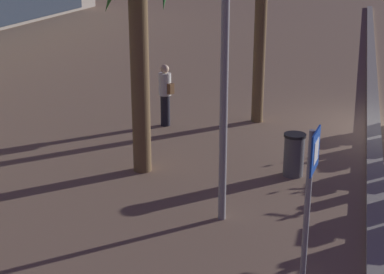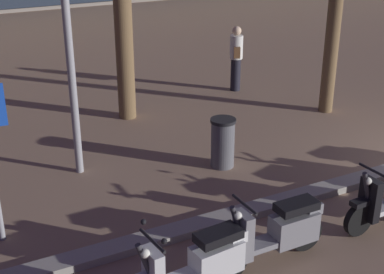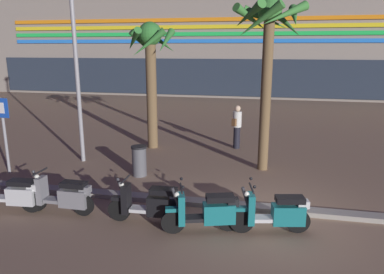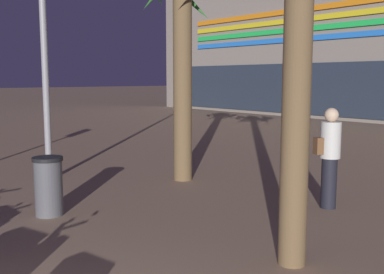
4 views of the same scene
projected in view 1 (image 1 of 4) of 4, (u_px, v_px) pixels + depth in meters
The scene contains 5 objects.
curb_strip at pixel (374, 127), 15.91m from camera, with size 60.00×0.36×0.12m, color gray.
crossing_sign at pixel (310, 190), 8.42m from camera, with size 0.60×0.14×2.40m.
palm_tree_by_mall_entrance at pixel (138, 12), 12.00m from camera, with size 1.98×2.00×4.80m.
pedestrian_strolling_near_curb at pixel (165, 94), 15.94m from camera, with size 0.37×0.46×1.71m.
litter_bin at pixel (294, 154), 12.69m from camera, with size 0.48×0.48×0.95m.
Camera 1 is at (-15.91, 1.07, 4.94)m, focal length 54.98 mm.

